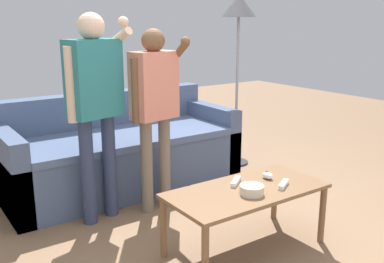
# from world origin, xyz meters

# --- Properties ---
(ground_plane) EXTENTS (12.00, 12.00, 0.00)m
(ground_plane) POSITION_xyz_m (0.00, 0.00, 0.00)
(ground_plane) COLOR brown
(couch) EXTENTS (2.11, 0.92, 0.84)m
(couch) POSITION_xyz_m (-0.13, 1.33, 0.31)
(couch) COLOR #475675
(couch) RESTS_ON ground
(coffee_table) EXTENTS (1.07, 0.52, 0.43)m
(coffee_table) POSITION_xyz_m (0.04, -0.24, 0.38)
(coffee_table) COLOR brown
(coffee_table) RESTS_ON ground
(snack_bowl) EXTENTS (0.15, 0.15, 0.06)m
(snack_bowl) POSITION_xyz_m (0.00, -0.33, 0.46)
(snack_bowl) COLOR beige
(snack_bowl) RESTS_ON coffee_table
(game_remote_nunchuk) EXTENTS (0.06, 0.09, 0.05)m
(game_remote_nunchuk) POSITION_xyz_m (0.28, -0.18, 0.46)
(game_remote_nunchuk) COLOR white
(game_remote_nunchuk) RESTS_ON coffee_table
(floor_lamp) EXTENTS (0.35, 0.35, 1.76)m
(floor_lamp) POSITION_xyz_m (1.17, 1.21, 1.52)
(floor_lamp) COLOR #2D2D33
(floor_lamp) RESTS_ON ground
(player_center) EXTENTS (0.45, 0.29, 1.45)m
(player_center) POSITION_xyz_m (-0.12, 0.68, 0.91)
(player_center) COLOR #756656
(player_center) RESTS_ON ground
(player_left) EXTENTS (0.49, 0.29, 1.56)m
(player_left) POSITION_xyz_m (-0.57, 0.75, 0.98)
(player_left) COLOR #2D3856
(player_left) RESTS_ON ground
(game_remote_wand_near) EXTENTS (0.15, 0.11, 0.03)m
(game_remote_wand_near) POSITION_xyz_m (0.27, -0.35, 0.45)
(game_remote_wand_near) COLOR white
(game_remote_wand_near) RESTS_ON coffee_table
(game_remote_wand_far) EXTENTS (0.15, 0.13, 0.03)m
(game_remote_wand_far) POSITION_xyz_m (0.04, -0.13, 0.45)
(game_remote_wand_far) COLOR white
(game_remote_wand_far) RESTS_ON coffee_table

